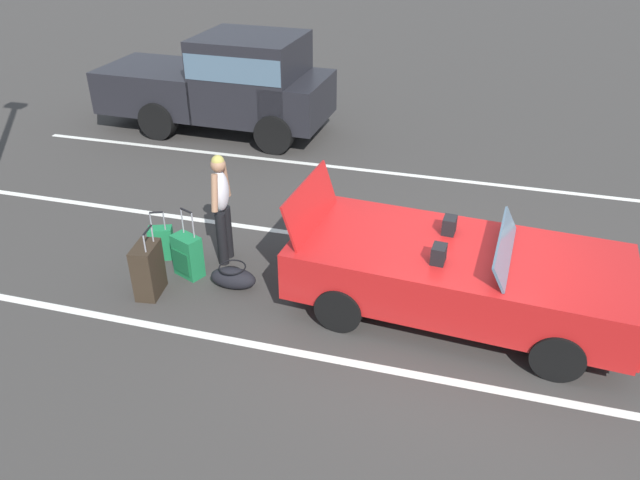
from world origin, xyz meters
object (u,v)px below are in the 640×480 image
(suitcase_large_black, at_px, (148,270))
(parked_pickup_truck_near, at_px, (231,82))
(suitcase_medium_bright, at_px, (188,256))
(duffel_bag, at_px, (233,278))
(convertible_car, at_px, (473,276))
(suitcase_small_carryon, at_px, (162,243))
(traveler_person, at_px, (222,203))

(suitcase_large_black, height_order, parked_pickup_truck_near, parked_pickup_truck_near)
(suitcase_medium_bright, distance_m, duffel_bag, 0.75)
(convertible_car, height_order, suitcase_large_black, convertible_car)
(duffel_bag, xyz_separation_m, parked_pickup_truck_near, (-2.32, 5.66, 0.95))
(suitcase_small_carryon, height_order, duffel_bag, suitcase_small_carryon)
(convertible_car, bearing_deg, parked_pickup_truck_near, 139.50)
(suitcase_small_carryon, bearing_deg, suitcase_large_black, 176.86)
(suitcase_small_carryon, bearing_deg, traveler_person, -98.95)
(suitcase_large_black, xyz_separation_m, duffel_bag, (1.03, 0.42, -0.21))
(suitcase_large_black, distance_m, suitcase_medium_bright, 0.63)
(convertible_car, xyz_separation_m, suitcase_medium_bright, (-3.86, -0.11, -0.28))
(suitcase_small_carryon, xyz_separation_m, traveler_person, (0.92, 0.20, 0.68))
(suitcase_medium_bright, relative_size, duffel_bag, 1.56)
(suitcase_large_black, bearing_deg, parked_pickup_truck_near, -85.60)
(parked_pickup_truck_near, bearing_deg, duffel_bag, -65.72)
(traveler_person, relative_size, parked_pickup_truck_near, 0.33)
(suitcase_small_carryon, height_order, parked_pickup_truck_near, parked_pickup_truck_near)
(suitcase_small_carryon, distance_m, traveler_person, 1.16)
(convertible_car, bearing_deg, traveler_person, 177.81)
(suitcase_large_black, bearing_deg, traveler_person, -128.95)
(suitcase_large_black, bearing_deg, suitcase_medium_bright, -126.54)
(suitcase_large_black, distance_m, traveler_person, 1.36)
(duffel_bag, bearing_deg, parked_pickup_truck_near, 112.30)
(suitcase_medium_bright, relative_size, parked_pickup_truck_near, 0.20)
(convertible_car, bearing_deg, suitcase_large_black, -166.66)
(suitcase_medium_bright, height_order, traveler_person, traveler_person)
(suitcase_medium_bright, relative_size, traveler_person, 0.61)
(suitcase_medium_bright, distance_m, parked_pickup_truck_near, 5.82)
(suitcase_medium_bright, height_order, parked_pickup_truck_near, parked_pickup_truck_near)
(convertible_car, relative_size, suitcase_small_carryon, 5.33)
(suitcase_large_black, bearing_deg, duffel_bag, -165.27)
(suitcase_large_black, distance_m, duffel_bag, 1.13)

